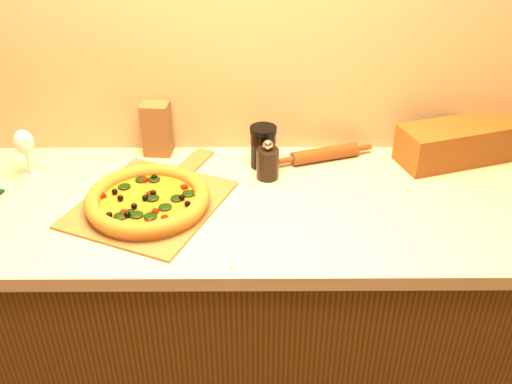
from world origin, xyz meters
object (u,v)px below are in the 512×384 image
at_px(rolling_pin, 325,154).
at_px(wine_glass, 24,144).
at_px(dark_jar, 263,147).
at_px(pizza_peel, 153,201).
at_px(pizza, 148,200).
at_px(pepper_grinder, 268,162).

relative_size(rolling_pin, wine_glass, 2.10).
bearing_deg(dark_jar, wine_glass, -175.91).
distance_m(pizza_peel, wine_glass, 0.44).
xyz_separation_m(rolling_pin, dark_jar, (-0.20, -0.03, 0.05)).
height_order(pizza, dark_jar, dark_jar).
xyz_separation_m(pepper_grinder, dark_jar, (-0.01, 0.07, 0.02)).
xyz_separation_m(pizza_peel, rolling_pin, (0.52, 0.24, 0.02)).
bearing_deg(pizza, wine_glass, 153.77).
distance_m(pizza, rolling_pin, 0.59).
distance_m(rolling_pin, dark_jar, 0.21).
relative_size(pepper_grinder, wine_glass, 0.85).
xyz_separation_m(pizza, dark_jar, (0.33, 0.25, 0.04)).
xyz_separation_m(pizza, rolling_pin, (0.52, 0.28, -0.01)).
bearing_deg(pizza, pizza_peel, 79.46).
xyz_separation_m(pizza_peel, wine_glass, (-0.40, 0.16, 0.10)).
bearing_deg(rolling_pin, wine_glass, -174.65).
distance_m(pizza_peel, rolling_pin, 0.57).
distance_m(pizza, wine_glass, 0.45).
bearing_deg(pizza_peel, wine_glass, -178.21).
height_order(pizza, pepper_grinder, pepper_grinder).
height_order(pizza_peel, rolling_pin, rolling_pin).
bearing_deg(rolling_pin, pizza, -151.92).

